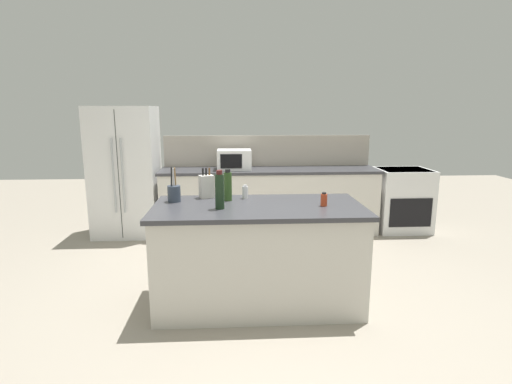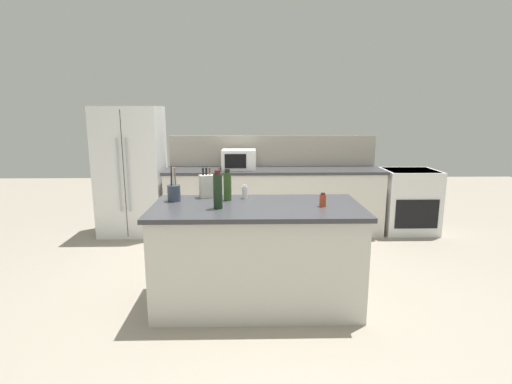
{
  "view_description": "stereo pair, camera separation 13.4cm",
  "coord_description": "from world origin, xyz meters",
  "px_view_note": "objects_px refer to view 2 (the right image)",
  "views": [
    {
      "loc": [
        -0.22,
        -3.46,
        1.78
      ],
      "look_at": [
        0.0,
        0.35,
        0.99
      ],
      "focal_mm": 28.0,
      "sensor_mm": 36.0,
      "label": 1
    },
    {
      "loc": [
        -0.08,
        -3.46,
        1.78
      ],
      "look_at": [
        0.0,
        0.35,
        0.99
      ],
      "focal_mm": 28.0,
      "sensor_mm": 36.0,
      "label": 2
    }
  ],
  "objects_px": {
    "range_oven": "(408,200)",
    "wine_bottle": "(218,191)",
    "knife_block": "(207,186)",
    "olive_oil_bottle": "(227,186)",
    "refrigerator": "(132,171)",
    "salt_shaker": "(245,192)",
    "spice_jar_paprika": "(323,200)",
    "utensil_crock": "(174,192)",
    "microwave": "(239,159)"
  },
  "relations": [
    {
      "from": "range_oven",
      "to": "wine_bottle",
      "type": "xyz_separation_m",
      "value": [
        -2.62,
        -2.3,
        0.63
      ]
    },
    {
      "from": "knife_block",
      "to": "olive_oil_bottle",
      "type": "height_order",
      "value": "olive_oil_bottle"
    },
    {
      "from": "refrigerator",
      "to": "salt_shaker",
      "type": "height_order",
      "value": "refrigerator"
    },
    {
      "from": "salt_shaker",
      "to": "spice_jar_paprika",
      "type": "distance_m",
      "value": 0.77
    },
    {
      "from": "utensil_crock",
      "to": "wine_bottle",
      "type": "distance_m",
      "value": 0.53
    },
    {
      "from": "range_oven",
      "to": "microwave",
      "type": "height_order",
      "value": "microwave"
    },
    {
      "from": "refrigerator",
      "to": "knife_block",
      "type": "xyz_separation_m",
      "value": [
        1.27,
        -1.9,
        0.14
      ]
    },
    {
      "from": "salt_shaker",
      "to": "spice_jar_paprika",
      "type": "relative_size",
      "value": 1.09
    },
    {
      "from": "microwave",
      "to": "spice_jar_paprika",
      "type": "relative_size",
      "value": 3.91
    },
    {
      "from": "utensil_crock",
      "to": "olive_oil_bottle",
      "type": "relative_size",
      "value": 1.07
    },
    {
      "from": "range_oven",
      "to": "microwave",
      "type": "relative_size",
      "value": 1.92
    },
    {
      "from": "microwave",
      "to": "wine_bottle",
      "type": "height_order",
      "value": "wine_bottle"
    },
    {
      "from": "utensil_crock",
      "to": "knife_block",
      "type": "bearing_deg",
      "value": 28.2
    },
    {
      "from": "knife_block",
      "to": "spice_jar_paprika",
      "type": "distance_m",
      "value": 1.14
    },
    {
      "from": "range_oven",
      "to": "spice_jar_paprika",
      "type": "xyz_separation_m",
      "value": [
        -1.7,
        -2.25,
        0.53
      ]
    },
    {
      "from": "spice_jar_paprika",
      "to": "olive_oil_bottle",
      "type": "bearing_deg",
      "value": 162.94
    },
    {
      "from": "microwave",
      "to": "spice_jar_paprika",
      "type": "height_order",
      "value": "microwave"
    },
    {
      "from": "knife_block",
      "to": "wine_bottle",
      "type": "xyz_separation_m",
      "value": [
        0.14,
        -0.45,
        0.05
      ]
    },
    {
      "from": "refrigerator",
      "to": "knife_block",
      "type": "bearing_deg",
      "value": -56.22
    },
    {
      "from": "microwave",
      "to": "wine_bottle",
      "type": "bearing_deg",
      "value": -93.33
    },
    {
      "from": "range_oven",
      "to": "salt_shaker",
      "type": "distance_m",
      "value": 3.11
    },
    {
      "from": "knife_block",
      "to": "wine_bottle",
      "type": "bearing_deg",
      "value": -94.41
    },
    {
      "from": "range_oven",
      "to": "wine_bottle",
      "type": "height_order",
      "value": "wine_bottle"
    },
    {
      "from": "microwave",
      "to": "utensil_crock",
      "type": "relative_size",
      "value": 1.49
    },
    {
      "from": "microwave",
      "to": "olive_oil_bottle",
      "type": "bearing_deg",
      "value": -91.92
    },
    {
      "from": "spice_jar_paprika",
      "to": "olive_oil_bottle",
      "type": "distance_m",
      "value": 0.9
    },
    {
      "from": "spice_jar_paprika",
      "to": "utensil_crock",
      "type": "bearing_deg",
      "value": 169.79
    },
    {
      "from": "refrigerator",
      "to": "microwave",
      "type": "bearing_deg",
      "value": -1.9
    },
    {
      "from": "spice_jar_paprika",
      "to": "microwave",
      "type": "bearing_deg",
      "value": 109.28
    },
    {
      "from": "utensil_crock",
      "to": "salt_shaker",
      "type": "relative_size",
      "value": 2.41
    },
    {
      "from": "knife_block",
      "to": "olive_oil_bottle",
      "type": "relative_size",
      "value": 0.97
    },
    {
      "from": "range_oven",
      "to": "salt_shaker",
      "type": "height_order",
      "value": "salt_shaker"
    },
    {
      "from": "knife_block",
      "to": "utensil_crock",
      "type": "bearing_deg",
      "value": -173.68
    },
    {
      "from": "wine_bottle",
      "to": "olive_oil_bottle",
      "type": "relative_size",
      "value": 1.13
    },
    {
      "from": "refrigerator",
      "to": "wine_bottle",
      "type": "height_order",
      "value": "refrigerator"
    },
    {
      "from": "microwave",
      "to": "refrigerator",
      "type": "bearing_deg",
      "value": 178.1
    },
    {
      "from": "spice_jar_paprika",
      "to": "salt_shaker",
      "type": "bearing_deg",
      "value": 153.85
    },
    {
      "from": "microwave",
      "to": "utensil_crock",
      "type": "height_order",
      "value": "utensil_crock"
    },
    {
      "from": "spice_jar_paprika",
      "to": "wine_bottle",
      "type": "bearing_deg",
      "value": -176.8
    },
    {
      "from": "microwave",
      "to": "knife_block",
      "type": "bearing_deg",
      "value": -98.48
    },
    {
      "from": "utensil_crock",
      "to": "microwave",
      "type": "bearing_deg",
      "value": 74.23
    },
    {
      "from": "range_oven",
      "to": "microwave",
      "type": "bearing_deg",
      "value": 180.0
    },
    {
      "from": "knife_block",
      "to": "utensil_crock",
      "type": "distance_m",
      "value": 0.33
    },
    {
      "from": "salt_shaker",
      "to": "microwave",
      "type": "bearing_deg",
      "value": 92.9
    },
    {
      "from": "microwave",
      "to": "salt_shaker",
      "type": "bearing_deg",
      "value": -87.1
    },
    {
      "from": "utensil_crock",
      "to": "olive_oil_bottle",
      "type": "height_order",
      "value": "utensil_crock"
    },
    {
      "from": "wine_bottle",
      "to": "range_oven",
      "type": "bearing_deg",
      "value": 41.23
    },
    {
      "from": "refrigerator",
      "to": "spice_jar_paprika",
      "type": "distance_m",
      "value": 3.28
    },
    {
      "from": "range_oven",
      "to": "olive_oil_bottle",
      "type": "bearing_deg",
      "value": -142.16
    },
    {
      "from": "range_oven",
      "to": "utensil_crock",
      "type": "height_order",
      "value": "utensil_crock"
    }
  ]
}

